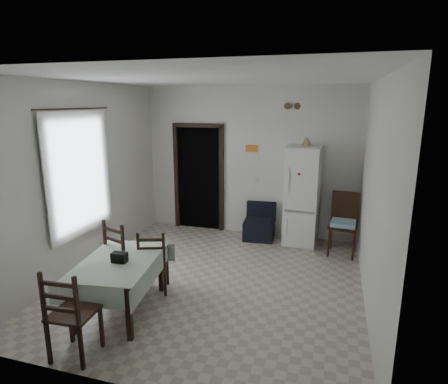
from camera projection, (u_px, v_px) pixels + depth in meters
ground at (214, 281)px, 5.57m from camera, size 4.50×4.50×0.00m
ceiling at (213, 78)px, 4.88m from camera, size 4.20×4.50×0.02m
wall_back at (249, 162)px, 7.32m from camera, size 4.20×0.02×2.90m
wall_front at (131, 243)px, 3.13m from camera, size 4.20×0.02×2.90m
wall_left at (85, 178)px, 5.80m from camera, size 0.02×4.50×2.90m
wall_right at (374, 197)px, 4.64m from camera, size 0.02×4.50×2.90m
doorway at (203, 177)px, 7.89m from camera, size 1.06×0.52×2.22m
window_recess at (74, 174)px, 5.61m from camera, size 0.10×1.20×1.60m
curtain at (80, 174)px, 5.58m from camera, size 0.02×1.45×1.85m
curtain_rod at (74, 109)px, 5.35m from camera, size 0.02×1.60×0.02m
calendar at (252, 153)px, 7.26m from camera, size 0.28×0.02×0.40m
calendar_image at (252, 148)px, 7.23m from camera, size 0.24×0.01×0.14m
light_switch at (256, 180)px, 7.35m from camera, size 0.08×0.02×0.12m
vent_left at (287, 106)px, 6.86m from camera, size 0.12×0.03×0.12m
vent_right at (297, 106)px, 6.81m from camera, size 0.12×0.03×0.12m
emergency_light at (324, 104)px, 6.65m from camera, size 0.25×0.07×0.09m
fridge at (302, 196)px, 6.85m from camera, size 0.63×0.63×1.83m
tan_cone at (307, 141)px, 6.66m from camera, size 0.22×0.22×0.17m
navy_seat at (259, 222)px, 7.20m from camera, size 0.61×0.60×0.69m
corner_chair at (343, 225)px, 6.43m from camera, size 0.51×0.51×1.08m
dining_table at (120, 286)px, 4.71m from camera, size 1.05×1.44×0.69m
black_bag at (119, 257)px, 4.57m from camera, size 0.19×0.12×0.12m
dining_chair_far_left at (126, 254)px, 5.23m from camera, size 0.57×0.57×1.04m
dining_chair_far_right at (154, 260)px, 5.20m from camera, size 0.50×0.50×0.91m
dining_chair_near_head at (73, 312)px, 3.83m from camera, size 0.46×0.46×1.01m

